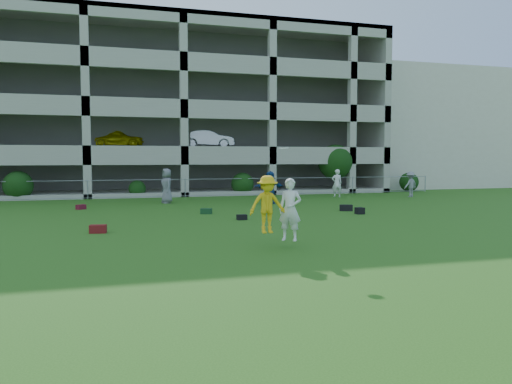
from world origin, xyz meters
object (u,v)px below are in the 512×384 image
object	(u,v)px
bystander_c	(167,186)
crate_d	(360,211)
bystander_f	(410,184)
stucco_building	(414,132)
bystander_d	(270,187)
parking_garage	(169,115)
bystander_e	(337,183)
frisbee_contest	(275,206)

from	to	relation	value
bystander_c	crate_d	xyz separation A→B (m)	(7.83, -7.90, -0.83)
bystander_c	crate_d	world-z (taller)	bystander_c
bystander_f	bystander_c	bearing A→B (deg)	-18.38
stucco_building	bystander_c	size ratio (longest dim) A/B	8.19
crate_d	bystander_d	bearing A→B (deg)	112.22
stucco_building	parking_garage	bearing A→B (deg)	-179.25
stucco_building	crate_d	world-z (taller)	stucco_building
stucco_building	bystander_d	world-z (taller)	stucco_building
bystander_d	crate_d	world-z (taller)	bystander_d
bystander_e	frisbee_contest	size ratio (longest dim) A/B	0.68
bystander_e	crate_d	world-z (taller)	bystander_e
stucco_building	parking_garage	distance (m)	23.03
bystander_d	frisbee_contest	distance (m)	13.46
stucco_building	bystander_c	distance (m)	28.12
bystander_d	bystander_c	bearing A→B (deg)	-24.66
bystander_f	crate_d	xyz separation A→B (m)	(-7.83, -7.88, -0.67)
stucco_building	bystander_d	bearing A→B (deg)	-141.89
crate_d	bystander_c	bearing A→B (deg)	134.75
frisbee_contest	parking_garage	bearing A→B (deg)	89.66
stucco_building	bystander_c	world-z (taller)	stucco_building
stucco_building	bystander_e	xyz separation A→B (m)	(-13.57, -11.79, -4.10)
bystander_e	bystander_f	distance (m)	4.79
bystander_c	bystander_d	xyz separation A→B (m)	(5.43, -2.02, -0.07)
parking_garage	bystander_d	bearing A→B (deg)	-75.43
bystander_f	bystander_d	bearing A→B (deg)	-7.22
bystander_e	parking_garage	size ratio (longest dim) A/B	0.06
bystander_d	parking_garage	xyz separation A→B (m)	(-3.83, 14.74, 5.10)
bystander_c	bystander_e	world-z (taller)	bystander_c
bystander_c	bystander_d	bearing A→B (deg)	57.79
bystander_e	parking_garage	bearing A→B (deg)	-38.82
bystander_d	parking_garage	bearing A→B (deg)	-79.66
bystander_d	bystander_f	world-z (taller)	bystander_d
stucco_building	bystander_f	world-z (taller)	stucco_building
bystander_f	bystander_e	bearing A→B (deg)	-33.38
stucco_building	bystander_e	world-z (taller)	stucco_building
bystander_c	bystander_f	distance (m)	15.66
bystander_c	crate_d	distance (m)	11.16
crate_d	bystander_e	bearing A→B (deg)	70.68
crate_d	parking_garage	world-z (taller)	parking_garage
bystander_d	bystander_f	distance (m)	10.42
parking_garage	crate_d	bearing A→B (deg)	-73.18
stucco_building	crate_d	bearing A→B (deg)	-128.72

